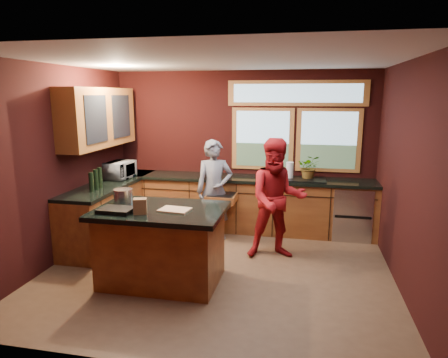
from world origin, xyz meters
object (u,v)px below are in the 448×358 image
(person_grey, at_px, (214,190))
(cutting_board, at_px, (175,210))
(stock_pot, at_px, (123,196))
(island, at_px, (162,245))
(person_red, at_px, (277,199))

(person_grey, relative_size, cutting_board, 4.60)
(person_grey, xyz_separation_m, stock_pot, (-0.85, -1.47, 0.23))
(cutting_board, distance_m, stock_pot, 0.78)
(stock_pot, bearing_deg, cutting_board, -14.93)
(person_grey, bearing_deg, cutting_board, -113.55)
(island, xyz_separation_m, cutting_board, (0.20, -0.05, 0.48))
(person_grey, bearing_deg, stock_pot, -140.11)
(person_grey, relative_size, stock_pot, 6.71)
(cutting_board, bearing_deg, stock_pot, 165.07)
(island, height_order, person_grey, person_grey)
(person_red, height_order, cutting_board, person_red)
(cutting_board, xyz_separation_m, stock_pot, (-0.75, 0.20, 0.08))
(island, distance_m, person_red, 1.75)
(person_grey, distance_m, stock_pot, 1.72)
(cutting_board, height_order, stock_pot, stock_pot)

